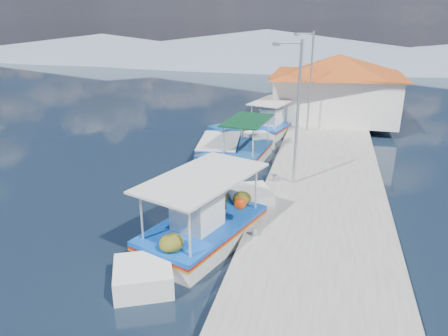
# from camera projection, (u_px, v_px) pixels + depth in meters

# --- Properties ---
(ground) EXTENTS (160.00, 160.00, 0.00)m
(ground) POSITION_uv_depth(u_px,v_px,m) (179.00, 201.00, 17.59)
(ground) COLOR black
(ground) RESTS_ON ground
(quay) EXTENTS (5.00, 44.00, 0.50)m
(quay) POSITION_uv_depth(u_px,v_px,m) (326.00, 161.00, 21.60)
(quay) COLOR #ABA9A0
(quay) RESTS_ON ground
(bollards) EXTENTS (0.20, 17.20, 0.30)m
(bollards) POSITION_uv_depth(u_px,v_px,m) (284.00, 155.00, 21.26)
(bollards) COLOR #A5A8AD
(bollards) RESTS_ON quay
(main_caique) EXTENTS (4.15, 7.85, 2.73)m
(main_caique) POSITION_uv_depth(u_px,v_px,m) (203.00, 228.00, 14.24)
(main_caique) COLOR white
(main_caique) RESTS_ON ground
(caique_green_canopy) EXTENTS (2.39, 6.57, 2.47)m
(caique_green_canopy) POSITION_uv_depth(u_px,v_px,m) (247.00, 153.00, 22.51)
(caique_green_canopy) COLOR white
(caique_green_canopy) RESTS_ON ground
(caique_blue_hull) EXTENTS (2.73, 7.03, 1.26)m
(caique_blue_hull) POSITION_uv_depth(u_px,v_px,m) (220.00, 148.00, 23.37)
(caique_blue_hull) COLOR #174A8B
(caique_blue_hull) RESTS_ON ground
(caique_far) EXTENTS (3.19, 6.76, 2.44)m
(caique_far) POSITION_uv_depth(u_px,v_px,m) (272.00, 127.00, 27.43)
(caique_far) COLOR white
(caique_far) RESTS_ON ground
(harbor_building) EXTENTS (10.49, 10.49, 4.40)m
(harbor_building) POSITION_uv_depth(u_px,v_px,m) (336.00, 86.00, 28.84)
(harbor_building) COLOR white
(harbor_building) RESTS_ON quay
(lamp_post_near) EXTENTS (1.21, 0.14, 6.00)m
(lamp_post_near) POSITION_uv_depth(u_px,v_px,m) (296.00, 107.00, 17.04)
(lamp_post_near) COLOR #A5A8AD
(lamp_post_near) RESTS_ON quay
(lamp_post_far) EXTENTS (1.21, 0.14, 6.00)m
(lamp_post_far) POSITION_uv_depth(u_px,v_px,m) (309.00, 77.00, 25.22)
(lamp_post_far) COLOR #A5A8AD
(lamp_post_far) RESTS_ON quay
(mountain_ridge) EXTENTS (171.40, 96.00, 5.50)m
(mountain_ridge) POSITION_uv_depth(u_px,v_px,m) (339.00, 51.00, 66.30)
(mountain_ridge) COLOR slate
(mountain_ridge) RESTS_ON ground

